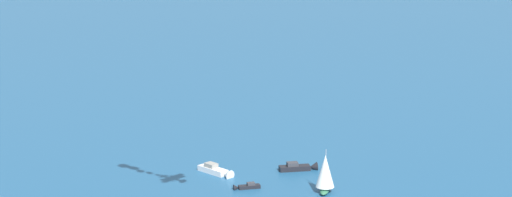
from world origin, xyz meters
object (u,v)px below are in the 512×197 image
object	(u,v)px
motorboat_inshore	(246,187)
sailboat_ahead	(325,173)
motorboat_far_port	(300,167)
motorboat_near_centre	(217,171)

from	to	relation	value
motorboat_inshore	sailboat_ahead	size ratio (longest dim) A/B	0.65
motorboat_far_port	sailboat_ahead	world-z (taller)	sailboat_ahead
motorboat_inshore	sailboat_ahead	world-z (taller)	sailboat_ahead
motorboat_far_port	motorboat_inshore	xyz separation A→B (m)	(13.52, 13.80, -0.25)
motorboat_near_centre	sailboat_ahead	bearing A→B (deg)	150.31
motorboat_near_centre	motorboat_inshore	distance (m)	13.05
motorboat_near_centre	sailboat_ahead	distance (m)	28.70
motorboat_far_port	sailboat_ahead	xyz separation A→B (m)	(-4.49, 16.71, 3.79)
motorboat_near_centre	motorboat_inshore	bearing A→B (deg)	120.97
motorboat_near_centre	motorboat_inshore	xyz separation A→B (m)	(-6.71, 11.18, -0.32)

